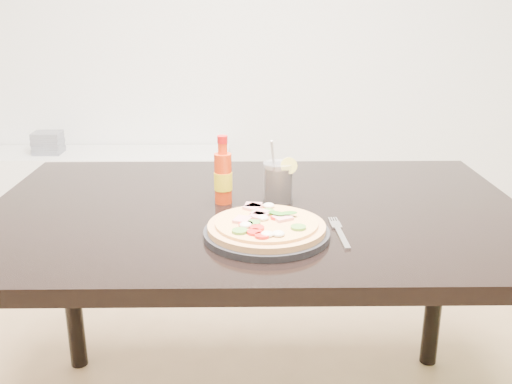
{
  "coord_description": "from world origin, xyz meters",
  "views": [
    {
      "loc": [
        0.01,
        -0.9,
        1.25
      ],
      "look_at": [
        0.03,
        0.39,
        0.83
      ],
      "focal_mm": 40.0,
      "sensor_mm": 36.0,
      "label": 1
    }
  ],
  "objects_px": {
    "media_console": "(101,196)",
    "plate": "(267,233)",
    "dining_table": "(255,236)",
    "cola_cup": "(278,183)",
    "hot_sauce_bottle": "(223,177)",
    "fork": "(339,231)",
    "pizza": "(266,225)"
  },
  "relations": [
    {
      "from": "media_console",
      "to": "plate",
      "type": "bearing_deg",
      "value": -64.3
    },
    {
      "from": "dining_table",
      "to": "cola_cup",
      "type": "distance_m",
      "value": 0.15
    },
    {
      "from": "hot_sauce_bottle",
      "to": "fork",
      "type": "relative_size",
      "value": 0.97
    },
    {
      "from": "hot_sauce_bottle",
      "to": "fork",
      "type": "height_order",
      "value": "hot_sauce_bottle"
    },
    {
      "from": "dining_table",
      "to": "hot_sauce_bottle",
      "type": "xyz_separation_m",
      "value": [
        -0.08,
        0.03,
        0.16
      ]
    },
    {
      "from": "plate",
      "to": "hot_sauce_bottle",
      "type": "xyz_separation_m",
      "value": [
        -0.11,
        0.24,
        0.06
      ]
    },
    {
      "from": "plate",
      "to": "pizza",
      "type": "relative_size",
      "value": 1.07
    },
    {
      "from": "cola_cup",
      "to": "fork",
      "type": "height_order",
      "value": "cola_cup"
    },
    {
      "from": "plate",
      "to": "cola_cup",
      "type": "height_order",
      "value": "cola_cup"
    },
    {
      "from": "dining_table",
      "to": "fork",
      "type": "distance_m",
      "value": 0.28
    },
    {
      "from": "dining_table",
      "to": "fork",
      "type": "bearing_deg",
      "value": -43.15
    },
    {
      "from": "plate",
      "to": "media_console",
      "type": "distance_m",
      "value": 2.03
    },
    {
      "from": "pizza",
      "to": "fork",
      "type": "xyz_separation_m",
      "value": [
        0.17,
        0.02,
        -0.02
      ]
    },
    {
      "from": "pizza",
      "to": "media_console",
      "type": "bearing_deg",
      "value": 115.68
    },
    {
      "from": "pizza",
      "to": "cola_cup",
      "type": "xyz_separation_m",
      "value": [
        0.04,
        0.25,
        0.02
      ]
    },
    {
      "from": "cola_cup",
      "to": "media_console",
      "type": "distance_m",
      "value": 1.84
    },
    {
      "from": "pizza",
      "to": "dining_table",
      "type": "bearing_deg",
      "value": 96.19
    },
    {
      "from": "dining_table",
      "to": "media_console",
      "type": "distance_m",
      "value": 1.82
    },
    {
      "from": "cola_cup",
      "to": "media_console",
      "type": "height_order",
      "value": "cola_cup"
    },
    {
      "from": "media_console",
      "to": "dining_table",
      "type": "bearing_deg",
      "value": -62.12
    },
    {
      "from": "plate",
      "to": "cola_cup",
      "type": "bearing_deg",
      "value": 81.18
    },
    {
      "from": "plate",
      "to": "cola_cup",
      "type": "distance_m",
      "value": 0.26
    },
    {
      "from": "plate",
      "to": "pizza",
      "type": "bearing_deg",
      "value": 156.28
    },
    {
      "from": "dining_table",
      "to": "media_console",
      "type": "height_order",
      "value": "dining_table"
    },
    {
      "from": "pizza",
      "to": "media_console",
      "type": "relative_size",
      "value": 0.19
    },
    {
      "from": "plate",
      "to": "hot_sauce_bottle",
      "type": "height_order",
      "value": "hot_sauce_bottle"
    },
    {
      "from": "pizza",
      "to": "cola_cup",
      "type": "height_order",
      "value": "cola_cup"
    },
    {
      "from": "pizza",
      "to": "hot_sauce_bottle",
      "type": "relative_size",
      "value": 1.47
    },
    {
      "from": "pizza",
      "to": "media_console",
      "type": "distance_m",
      "value": 2.03
    },
    {
      "from": "dining_table",
      "to": "pizza",
      "type": "xyz_separation_m",
      "value": [
        0.02,
        -0.2,
        0.11
      ]
    },
    {
      "from": "dining_table",
      "to": "cola_cup",
      "type": "relative_size",
      "value": 8.08
    },
    {
      "from": "pizza",
      "to": "fork",
      "type": "relative_size",
      "value": 1.42
    }
  ]
}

